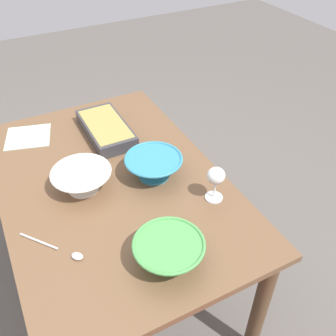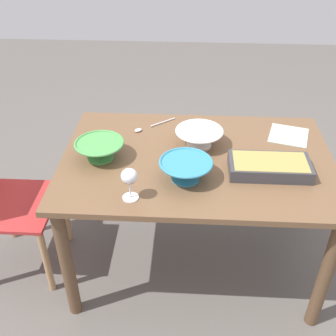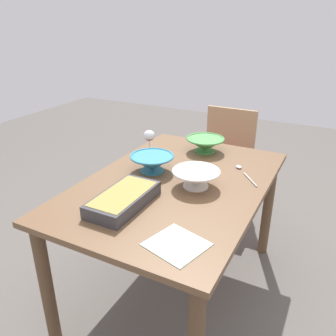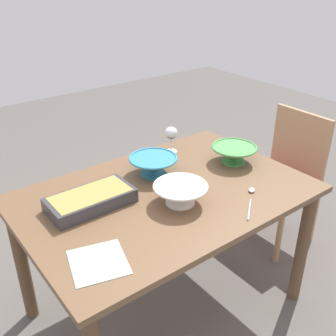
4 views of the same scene
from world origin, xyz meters
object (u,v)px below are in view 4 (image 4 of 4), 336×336
(small_bowl, at_px, (234,153))
(serving_bowl, at_px, (153,165))
(chair, at_px, (286,172))
(casserole_dish, at_px, (91,199))
(mixing_bowl, at_px, (180,193))
(dining_table, at_px, (166,210))
(napkin, at_px, (98,262))
(wine_glass, at_px, (171,134))
(serving_spoon, at_px, (251,197))

(small_bowl, distance_m, serving_bowl, 0.45)
(chair, xyz_separation_m, casserole_dish, (-1.37, 0.04, 0.29))
(mixing_bowl, relative_size, small_bowl, 1.01)
(dining_table, height_order, mixing_bowl, mixing_bowl)
(casserole_dish, distance_m, napkin, 0.39)
(dining_table, distance_m, serving_bowl, 0.25)
(wine_glass, height_order, serving_bowl, wine_glass)
(small_bowl, xyz_separation_m, serving_spoon, (-0.20, -0.31, -0.05))
(chair, height_order, serving_bowl, chair)
(serving_spoon, bearing_deg, napkin, 177.40)
(chair, bearing_deg, wine_glass, 160.13)
(serving_spoon, bearing_deg, casserole_dish, 147.83)
(dining_table, height_order, wine_glass, wine_glass)
(mixing_bowl, bearing_deg, wine_glass, 56.42)
(casserole_dish, distance_m, mixing_bowl, 0.40)
(wine_glass, relative_size, casserole_dish, 0.40)
(small_bowl, relative_size, serving_spoon, 1.09)
(serving_spoon, bearing_deg, wine_glass, 88.74)
(wine_glass, relative_size, serving_spoon, 0.68)
(mixing_bowl, distance_m, napkin, 0.51)
(serving_spoon, xyz_separation_m, napkin, (-0.77, 0.04, -0.01))
(dining_table, height_order, chair, chair)
(chair, bearing_deg, napkin, -168.52)
(dining_table, relative_size, wine_glass, 8.85)
(dining_table, distance_m, small_bowl, 0.51)
(mixing_bowl, relative_size, serving_bowl, 1.00)
(dining_table, xyz_separation_m, serving_bowl, (0.06, 0.18, 0.16))
(wine_glass, height_order, serving_spoon, wine_glass)
(serving_spoon, bearing_deg, mixing_bowl, 149.89)
(mixing_bowl, xyz_separation_m, serving_bowl, (0.06, 0.29, 0.00))
(chair, distance_m, small_bowl, 0.63)
(chair, height_order, mixing_bowl, chair)
(dining_table, bearing_deg, mixing_bowl, -93.52)
(wine_glass, bearing_deg, mixing_bowl, -123.58)
(chair, height_order, wine_glass, wine_glass)
(wine_glass, bearing_deg, chair, -19.87)
(chair, relative_size, napkin, 4.14)
(napkin, bearing_deg, dining_table, 26.40)
(mixing_bowl, bearing_deg, chair, 9.83)
(casserole_dish, relative_size, small_bowl, 1.56)
(serving_spoon, height_order, napkin, serving_spoon)
(chair, relative_size, small_bowl, 3.55)
(dining_table, distance_m, wine_glass, 0.49)
(chair, bearing_deg, mixing_bowl, -170.17)
(wine_glass, xyz_separation_m, casserole_dish, (-0.63, -0.23, -0.07))
(serving_spoon, bearing_deg, small_bowl, 56.77)
(mixing_bowl, bearing_deg, serving_bowl, 78.04)
(chair, xyz_separation_m, mixing_bowl, (-1.04, -0.18, 0.31))
(mixing_bowl, bearing_deg, napkin, -165.07)
(chair, height_order, small_bowl, chair)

